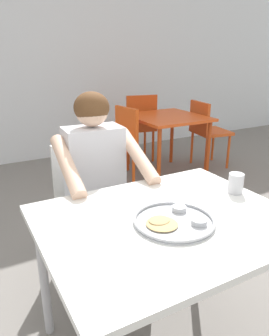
# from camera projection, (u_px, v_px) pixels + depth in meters

# --- Properties ---
(back_wall) EXTENTS (12.00, 0.12, 3.40)m
(back_wall) POSITION_uv_depth(u_px,v_px,m) (17.00, 25.00, 3.87)
(back_wall) COLOR silver
(back_wall) RESTS_ON ground
(table_foreground) EXTENTS (1.06, 0.85, 0.72)m
(table_foreground) POSITION_uv_depth(u_px,v_px,m) (167.00, 233.00, 1.39)
(table_foreground) COLOR white
(table_foreground) RESTS_ON ground
(thali_tray) EXTENTS (0.34, 0.34, 0.03)m
(thali_tray) POSITION_uv_depth(u_px,v_px,m) (174.00, 220.00, 1.32)
(thali_tray) COLOR #B7BABF
(thali_tray) RESTS_ON table_foreground
(drinking_cup) EXTENTS (0.07, 0.07, 0.10)m
(drinking_cup) POSITION_uv_depth(u_px,v_px,m) (236.00, 183.00, 1.59)
(drinking_cup) COLOR silver
(drinking_cup) RESTS_ON table_foreground
(chair_foreground) EXTENTS (0.46, 0.41, 0.83)m
(chair_foreground) POSITION_uv_depth(u_px,v_px,m) (89.00, 196.00, 2.13)
(chair_foreground) COLOR silver
(chair_foreground) RESTS_ON ground
(diner_foreground) EXTENTS (0.51, 0.57, 1.18)m
(diner_foreground) POSITION_uv_depth(u_px,v_px,m) (100.00, 176.00, 1.88)
(diner_foreground) COLOR #252525
(diner_foreground) RESTS_ON ground
(table_background_red) EXTENTS (0.78, 0.83, 0.71)m
(table_background_red) POSITION_uv_depth(u_px,v_px,m) (167.00, 124.00, 3.66)
(table_background_red) COLOR #E04C19
(table_background_red) RESTS_ON ground
(chair_red_left) EXTENTS (0.50, 0.45, 0.85)m
(chair_red_left) POSITION_uv_depth(u_px,v_px,m) (117.00, 142.00, 3.38)
(chair_red_left) COLOR #E45117
(chair_red_left) RESTS_ON ground
(chair_red_right) EXTENTS (0.46, 0.48, 0.83)m
(chair_red_right) POSITION_uv_depth(u_px,v_px,m) (206.00, 128.00, 3.99)
(chair_red_right) COLOR #D54E1B
(chair_red_right) RESTS_ON ground
(chair_red_far) EXTENTS (0.49, 0.48, 0.89)m
(chair_red_far) POSITION_uv_depth(u_px,v_px,m) (139.00, 123.00, 4.19)
(chair_red_far) COLOR #CA4717
(chair_red_far) RESTS_ON ground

